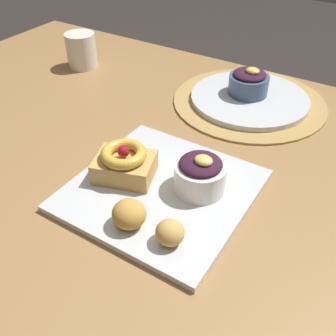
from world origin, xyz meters
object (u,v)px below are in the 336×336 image
(back_ramekin, at_px, (249,82))
(back_plate, at_px, (249,98))
(berry_ramekin, at_px, (200,174))
(front_plate, at_px, (162,190))
(cake_slice, at_px, (124,163))
(fritter_front, at_px, (129,214))
(fritter_middle, at_px, (170,233))
(coffee_mug, at_px, (81,50))

(back_ramekin, bearing_deg, back_plate, -39.97)
(berry_ramekin, relative_size, back_plate, 0.32)
(front_plate, xyz_separation_m, back_plate, (0.00, 0.37, 0.01))
(cake_slice, distance_m, back_ramekin, 0.39)
(fritter_front, distance_m, back_ramekin, 0.47)
(front_plate, relative_size, back_ramekin, 3.14)
(back_ramekin, bearing_deg, fritter_front, -88.51)
(fritter_middle, xyz_separation_m, coffee_mug, (-0.53, 0.41, 0.01))
(berry_ramekin, bearing_deg, fritter_front, -111.18)
(back_plate, relative_size, back_ramekin, 2.97)
(back_plate, bearing_deg, fritter_middle, -81.25)
(front_plate, distance_m, coffee_mug, 0.56)
(front_plate, xyz_separation_m, fritter_front, (0.01, -0.10, 0.03))
(fritter_middle, distance_m, back_ramekin, 0.48)
(fritter_middle, distance_m, back_plate, 0.47)
(fritter_front, bearing_deg, cake_slice, 130.22)
(berry_ramekin, height_order, fritter_front, berry_ramekin)
(berry_ramekin, xyz_separation_m, fritter_middle, (0.02, -0.12, -0.01))
(cake_slice, bearing_deg, berry_ramekin, 17.21)
(berry_ramekin, distance_m, coffee_mug, 0.59)
(berry_ramekin, height_order, coffee_mug, coffee_mug)
(cake_slice, bearing_deg, back_plate, 79.08)
(front_plate, relative_size, berry_ramekin, 3.34)
(back_plate, bearing_deg, back_ramekin, 140.03)
(cake_slice, relative_size, back_ramekin, 1.30)
(cake_slice, bearing_deg, coffee_mug, 140.02)
(fritter_middle, bearing_deg, cake_slice, 149.27)
(front_plate, bearing_deg, fritter_front, -86.95)
(fritter_front, relative_size, coffee_mug, 0.58)
(cake_slice, relative_size, fritter_front, 2.28)
(cake_slice, height_order, back_ramekin, back_ramekin)
(back_plate, xyz_separation_m, coffee_mug, (-0.46, -0.05, 0.03))
(coffee_mug, bearing_deg, front_plate, -34.80)
(cake_slice, distance_m, berry_ramekin, 0.13)
(cake_slice, height_order, coffee_mug, coffee_mug)
(cake_slice, distance_m, back_plate, 0.38)
(fritter_front, bearing_deg, front_plate, 93.05)
(fritter_front, xyz_separation_m, fritter_middle, (0.07, 0.00, -0.00))
(fritter_front, relative_size, back_ramekin, 0.57)
(berry_ramekin, bearing_deg, front_plate, -150.07)
(front_plate, height_order, back_ramekin, back_ramekin)
(fritter_front, xyz_separation_m, back_plate, (-0.00, 0.46, -0.02))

